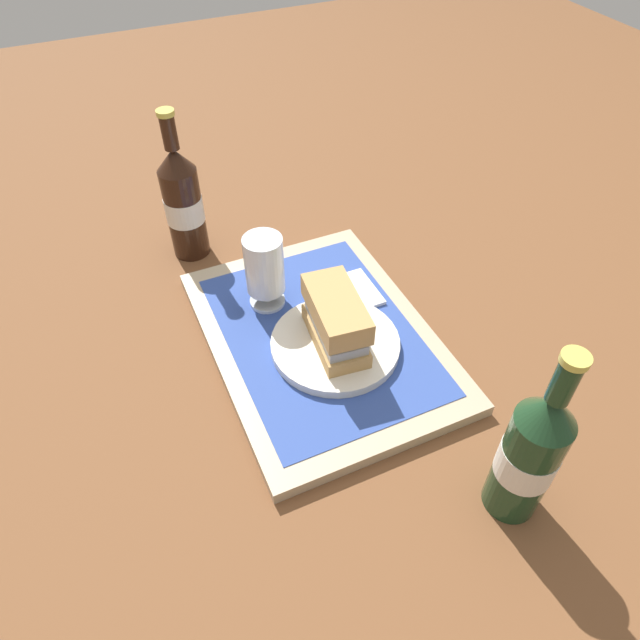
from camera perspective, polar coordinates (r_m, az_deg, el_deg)
ground_plane at (r=0.88m, az=0.00°, el=-2.28°), size 3.00×3.00×0.00m
tray at (r=0.88m, az=0.00°, el=-1.84°), size 0.44×0.32×0.02m
placemat at (r=0.87m, az=0.00°, el=-1.37°), size 0.38×0.27×0.00m
plate at (r=0.85m, az=1.52°, el=-2.40°), size 0.19×0.19×0.01m
sandwich at (r=0.81m, az=1.51°, el=0.16°), size 0.14×0.08×0.08m
beer_glass at (r=0.88m, az=-5.52°, el=5.10°), size 0.06×0.06×0.12m
napkin_folded at (r=0.93m, az=3.39°, el=2.85°), size 0.09×0.07×0.01m
beer_bottle at (r=1.02m, az=-13.45°, el=11.32°), size 0.07×0.07×0.27m
second_bottle at (r=0.68m, az=20.12°, el=-12.35°), size 0.07×0.07×0.27m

